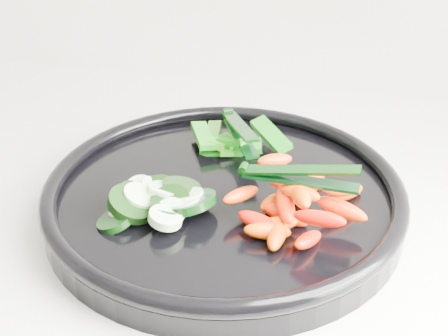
# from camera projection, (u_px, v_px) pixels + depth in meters

# --- Properties ---
(veggie_tray) EXTENTS (0.49, 0.49, 0.04)m
(veggie_tray) POSITION_uv_depth(u_px,v_px,m) (224.00, 197.00, 0.65)
(veggie_tray) COLOR black
(veggie_tray) RESTS_ON counter
(cucumber_pile) EXTENTS (0.12, 0.11, 0.04)m
(cucumber_pile) POSITION_uv_depth(u_px,v_px,m) (160.00, 199.00, 0.62)
(cucumber_pile) COLOR black
(cucumber_pile) RESTS_ON veggie_tray
(carrot_pile) EXTENTS (0.14, 0.15, 0.05)m
(carrot_pile) POSITION_uv_depth(u_px,v_px,m) (294.00, 205.00, 0.60)
(carrot_pile) COLOR #E95B00
(carrot_pile) RESTS_ON veggie_tray
(pepper_pile) EXTENTS (0.13, 0.09, 0.04)m
(pepper_pile) POSITION_uv_depth(u_px,v_px,m) (231.00, 141.00, 0.73)
(pepper_pile) COLOR #116709
(pepper_pile) RESTS_ON veggie_tray
(tong_carrot) EXTENTS (0.11, 0.02, 0.02)m
(tong_carrot) POSITION_uv_depth(u_px,v_px,m) (297.00, 175.00, 0.58)
(tong_carrot) COLOR black
(tong_carrot) RESTS_ON carrot_pile
(tong_pepper) EXTENTS (0.06, 0.11, 0.02)m
(tong_pepper) POSITION_uv_depth(u_px,v_px,m) (239.00, 129.00, 0.72)
(tong_pepper) COLOR black
(tong_pepper) RESTS_ON pepper_pile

